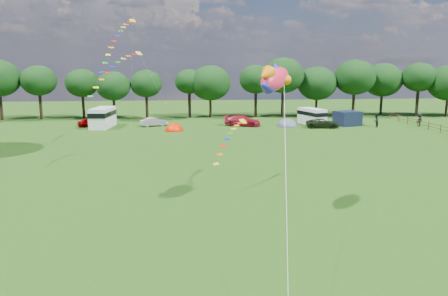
{
  "coord_description": "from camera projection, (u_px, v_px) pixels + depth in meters",
  "views": [
    {
      "loc": [
        -2.39,
        -19.97,
        9.58
      ],
      "look_at": [
        0.0,
        8.0,
        4.0
      ],
      "focal_mm": 35.0,
      "sensor_mm": 36.0,
      "label": 1
    }
  ],
  "objects": [
    {
      "name": "ground_plane",
      "position": [
        238.0,
        259.0,
        21.58
      ],
      "size": [
        180.0,
        180.0,
        0.0
      ],
      "primitive_type": "plane",
      "color": "black",
      "rests_on": "ground"
    },
    {
      "name": "tree_line",
      "position": [
        232.0,
        81.0,
        74.53
      ],
      "size": [
        102.98,
        10.98,
        10.27
      ],
      "color": "black",
      "rests_on": "ground"
    },
    {
      "name": "fence",
      "position": [
        447.0,
        130.0,
        57.83
      ],
      "size": [
        0.12,
        33.12,
        1.2
      ],
      "color": "#472D19",
      "rests_on": "ground"
    },
    {
      "name": "car_a",
      "position": [
        91.0,
        122.0,
        65.28
      ],
      "size": [
        4.2,
        2.94,
        1.3
      ],
      "primitive_type": "imported",
      "rotation": [
        0.0,
        0.0,
        1.97
      ],
      "color": "#8E0001",
      "rests_on": "ground"
    },
    {
      "name": "car_b",
      "position": [
        154.0,
        122.0,
        65.59
      ],
      "size": [
        3.98,
        2.55,
        1.32
      ],
      "primitive_type": "imported",
      "rotation": [
        0.0,
        0.0,
        1.91
      ],
      "color": "gray",
      "rests_on": "ground"
    },
    {
      "name": "car_c",
      "position": [
        243.0,
        121.0,
        65.86
      ],
      "size": [
        5.7,
        3.88,
        1.58
      ],
      "primitive_type": "imported",
      "rotation": [
        0.0,
        0.0,
        1.22
      ],
      "color": "#A41227",
      "rests_on": "ground"
    },
    {
      "name": "car_d",
      "position": [
        323.0,
        123.0,
        63.93
      ],
      "size": [
        5.15,
        2.88,
        1.33
      ],
      "primitive_type": "imported",
      "rotation": [
        0.0,
        0.0,
        1.43
      ],
      "color": "black",
      "rests_on": "ground"
    },
    {
      "name": "campervan_b",
      "position": [
        103.0,
        117.0,
        64.29
      ],
      "size": [
        3.2,
        6.16,
        2.89
      ],
      "rotation": [
        0.0,
        0.0,
        1.45
      ],
      "color": "white",
      "rests_on": "ground"
    },
    {
      "name": "campervan_d",
      "position": [
        312.0,
        116.0,
        67.32
      ],
      "size": [
        3.67,
        5.47,
        2.47
      ],
      "rotation": [
        0.0,
        0.0,
        1.9
      ],
      "color": "white",
      "rests_on": "ground"
    },
    {
      "name": "tent_orange",
      "position": [
        174.0,
        131.0,
        61.37
      ],
      "size": [
        2.63,
        2.88,
        2.06
      ],
      "color": "red",
      "rests_on": "ground"
    },
    {
      "name": "tent_greyblue",
      "position": [
        287.0,
        126.0,
        65.56
      ],
      "size": [
        3.1,
        3.4,
        2.31
      ],
      "color": "#4C5469",
      "rests_on": "ground"
    },
    {
      "name": "awning_navy",
      "position": [
        347.0,
        118.0,
        66.29
      ],
      "size": [
        4.2,
        3.79,
        2.18
      ],
      "primitive_type": "cube",
      "rotation": [
        0.0,
        0.0,
        0.32
      ],
      "color": "black",
      "rests_on": "ground"
    },
    {
      "name": "fish_kite",
      "position": [
        273.0,
        79.0,
        27.3
      ],
      "size": [
        3.14,
        3.92,
        2.16
      ],
      "rotation": [
        0.0,
        -0.21,
        0.98
      ],
      "color": "#F12044",
      "rests_on": "ground"
    },
    {
      "name": "streamer_kite_a",
      "position": [
        120.0,
        37.0,
        46.43
      ],
      "size": [
        3.37,
        5.5,
        5.77
      ],
      "rotation": [
        0.0,
        0.0,
        0.42
      ],
      "color": "#E3C700",
      "rests_on": "ground"
    },
    {
      "name": "streamer_kite_b",
      "position": [
        119.0,
        66.0,
        37.66
      ],
      "size": [
        4.23,
        4.63,
        3.78
      ],
      "rotation": [
        0.0,
        0.0,
        0.77
      ],
      "color": "yellow",
      "rests_on": "ground"
    },
    {
      "name": "streamer_kite_c",
      "position": [
        233.0,
        134.0,
        34.21
      ],
      "size": [
        3.15,
        4.89,
        2.79
      ],
      "rotation": [
        0.0,
        0.0,
        0.6
      ],
      "color": "#DAC10B",
      "rests_on": "ground"
    },
    {
      "name": "walker_a",
      "position": [
        376.0,
        121.0,
        64.36
      ],
      "size": [
        1.04,
        1.01,
        1.84
      ],
      "primitive_type": "imported",
      "rotation": [
        0.0,
        0.0,
        3.86
      ],
      "color": "black",
      "rests_on": "ground"
    },
    {
      "name": "walker_b",
      "position": [
        419.0,
        120.0,
        65.28
      ],
      "size": [
        1.35,
        1.05,
        1.9
      ],
      "primitive_type": "imported",
      "rotation": [
        0.0,
        0.0,
        3.59
      ],
      "color": "black",
      "rests_on": "ground"
    }
  ]
}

